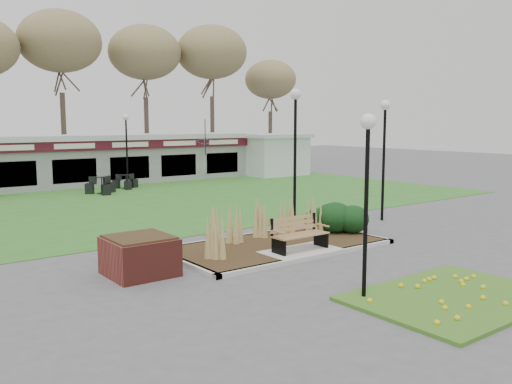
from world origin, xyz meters
TOP-DOWN VIEW (x-y plane):
  - ground at (0.00, 0.00)m, footprint 100.00×100.00m
  - lawn at (0.00, 12.00)m, footprint 34.00×16.00m
  - flower_bed at (0.00, -4.60)m, footprint 4.20×3.00m
  - planting_bed at (1.27, 1.35)m, footprint 6.75×3.40m
  - park_bench at (0.00, 0.25)m, footprint 1.70×0.66m
  - brick_planter at (-4.40, 1.00)m, footprint 1.50×1.50m
  - food_pavilion at (0.00, 19.96)m, footprint 24.60×3.40m
  - service_hut at (13.50, 18.00)m, footprint 4.40×3.40m
  - tree_backdrop at (0.00, 28.00)m, footprint 47.24×5.24m
  - lamp_post_near_left at (-1.51, -3.50)m, footprint 0.32×0.32m
  - lamp_post_near_right at (5.95, 2.25)m, footprint 0.37×0.37m
  - lamp_post_mid_right at (3.52, 4.43)m, footprint 0.40×0.40m
  - lamp_post_far_right at (2.37, 17.00)m, footprint 0.34×0.34m
  - bistro_set_c at (0.39, 15.69)m, footprint 1.60×1.44m
  - bistro_set_d at (2.26, 17.00)m, footprint 1.39×1.36m
  - patio_umbrella at (8.00, 18.00)m, footprint 2.37×2.41m

SIDE VIEW (x-z plane):
  - ground at x=0.00m, z-range 0.00..0.00m
  - lawn at x=0.00m, z-range 0.00..0.02m
  - flower_bed at x=0.00m, z-range -0.01..0.15m
  - bistro_set_d at x=2.26m, z-range -0.11..0.65m
  - bistro_set_c at x=0.39m, z-range -0.12..0.73m
  - planting_bed at x=1.27m, z-range -0.27..1.00m
  - brick_planter at x=-4.40m, z-range 0.00..0.95m
  - park_bench at x=0.00m, z-range 0.12..1.05m
  - service_hut at x=13.50m, z-range 0.04..2.86m
  - food_pavilion at x=0.00m, z-range 0.03..2.93m
  - patio_umbrella at x=8.00m, z-range 0.36..3.06m
  - lamp_post_near_left at x=-1.51m, z-range 0.87..4.69m
  - lamp_post_far_right at x=2.37m, z-range 0.93..4.99m
  - lamp_post_near_right at x=5.95m, z-range 1.02..5.45m
  - lamp_post_mid_right at x=3.52m, z-range 1.11..5.97m
  - tree_backdrop at x=0.00m, z-range 3.18..13.54m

